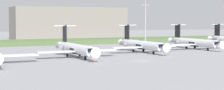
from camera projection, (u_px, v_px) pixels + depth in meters
name	position (u px, v px, depth m)	size (l,w,h in m)	color
ground_plane	(97.00, 52.00, 122.19)	(500.00, 500.00, 0.00)	#939399
grass_berm	(59.00, 42.00, 164.24)	(320.00, 20.00, 1.91)	#597542
regional_jet_third	(75.00, 48.00, 104.41)	(22.81, 31.00, 9.00)	white
regional_jet_fourth	(141.00, 44.00, 121.06)	(22.81, 31.00, 9.00)	white
regional_jet_fifth	(194.00, 42.00, 134.78)	(22.81, 31.00, 9.00)	white
antenna_mast	(145.00, 19.00, 164.85)	(4.40, 0.50, 26.66)	#B2B2B7
distant_hangar	(69.00, 24.00, 204.16)	(61.81, 21.94, 17.70)	gray
safety_cone_front_marker	(95.00, 63.00, 88.31)	(0.44, 0.44, 0.55)	orange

